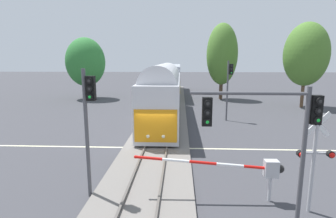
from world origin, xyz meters
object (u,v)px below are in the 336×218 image
(traffic_signal_near_right, at_px, (272,122))
(crossing_gate_near, at_px, (253,168))
(traffic_signal_median, at_px, (89,113))
(elm_centre_background, at_px, (222,54))
(commuter_train, at_px, (168,84))
(traffic_signal_far_side, at_px, (229,81))
(maple_right_background, at_px, (306,54))
(pine_left_background, at_px, (86,62))
(crossing_signal_mast, at_px, (315,151))

(traffic_signal_near_right, bearing_deg, crossing_gate_near, 95.48)
(traffic_signal_median, bearing_deg, elm_centre_background, 71.60)
(commuter_train, distance_m, traffic_signal_far_side, 10.91)
(elm_centre_background, bearing_deg, maple_right_background, -35.93)
(traffic_signal_near_right, bearing_deg, traffic_signal_far_side, 84.92)
(traffic_signal_median, bearing_deg, pine_left_background, 109.59)
(commuter_train, height_order, elm_centre_background, elm_centre_background)
(traffic_signal_median, xyz_separation_m, traffic_signal_far_side, (8.41, 15.09, 0.16))
(elm_centre_background, bearing_deg, crossing_gate_near, -95.88)
(traffic_signal_far_side, bearing_deg, commuter_train, 124.85)
(traffic_signal_median, xyz_separation_m, traffic_signal_near_right, (6.94, -1.48, 0.05))
(crossing_signal_mast, bearing_deg, traffic_signal_median, 174.80)
(traffic_signal_median, bearing_deg, maple_right_background, 50.60)
(traffic_signal_far_side, xyz_separation_m, traffic_signal_near_right, (-1.47, -16.56, -0.11))
(traffic_signal_far_side, relative_size, maple_right_background, 0.56)
(crossing_signal_mast, height_order, elm_centre_background, elm_centre_background)
(traffic_signal_median, distance_m, pine_left_background, 30.99)
(crossing_gate_near, height_order, traffic_signal_near_right, traffic_signal_near_right)
(commuter_train, relative_size, crossing_gate_near, 6.28)
(commuter_train, bearing_deg, elm_centre_background, 36.36)
(traffic_signal_near_right, height_order, elm_centre_background, elm_centre_background)
(commuter_train, distance_m, elm_centre_background, 10.23)
(traffic_signal_far_side, xyz_separation_m, pine_left_background, (-18.78, 14.06, 1.63))
(traffic_signal_median, bearing_deg, commuter_train, 84.74)
(crossing_gate_near, bearing_deg, traffic_signal_far_side, 83.93)
(elm_centre_background, relative_size, pine_left_background, 1.22)
(traffic_signal_far_side, distance_m, traffic_signal_near_right, 16.63)
(traffic_signal_median, xyz_separation_m, elm_centre_background, (9.86, 29.63, 2.90))
(traffic_signal_near_right, xyz_separation_m, maple_right_background, (12.00, 24.53, 2.72))
(traffic_signal_median, bearing_deg, traffic_signal_far_side, 60.86)
(traffic_signal_far_side, bearing_deg, elm_centre_background, 84.31)
(traffic_signal_far_side, height_order, maple_right_background, maple_right_background)
(crossing_signal_mast, height_order, traffic_signal_far_side, traffic_signal_far_side)
(commuter_train, bearing_deg, crossing_signal_mast, -75.04)
(crossing_signal_mast, bearing_deg, crossing_gate_near, 159.63)
(commuter_train, relative_size, traffic_signal_median, 7.08)
(crossing_gate_near, height_order, traffic_signal_far_side, traffic_signal_far_side)
(commuter_train, xyz_separation_m, traffic_signal_far_side, (6.20, -8.91, 1.06))
(commuter_train, bearing_deg, traffic_signal_median, -95.26)
(crossing_gate_near, relative_size, traffic_signal_far_side, 1.08)
(commuter_train, bearing_deg, crossing_gate_near, -79.18)
(pine_left_background, bearing_deg, traffic_signal_far_side, -36.82)
(traffic_signal_median, height_order, pine_left_background, pine_left_background)
(crossing_gate_near, relative_size, pine_left_background, 0.69)
(traffic_signal_near_right, relative_size, pine_left_background, 0.55)
(traffic_signal_near_right, height_order, pine_left_background, pine_left_background)
(crossing_signal_mast, bearing_deg, elm_centre_background, 88.07)
(crossing_gate_near, distance_m, crossing_signal_mast, 2.41)
(commuter_train, bearing_deg, traffic_signal_far_side, -55.15)
(traffic_signal_median, relative_size, elm_centre_background, 0.50)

